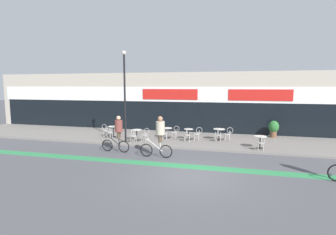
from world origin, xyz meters
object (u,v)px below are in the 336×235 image
at_px(bistro_table_0, 113,129).
at_px(lamp_post, 125,91).
at_px(bistro_table_3, 189,132).
at_px(cyclist_1, 118,131).
at_px(cafe_chair_2_near, 164,132).
at_px(cafe_chair_1_near, 133,135).
at_px(cafe_chair_3_near, 187,134).
at_px(cafe_chair_0_near, 109,131).
at_px(bistro_table_2, 167,131).
at_px(planter_pot, 274,128).
at_px(cafe_chair_5_near, 261,142).
at_px(cyclist_2, 159,133).
at_px(bistro_table_1, 137,133).
at_px(cafe_chair_3_side, 198,133).
at_px(bistro_table_4, 219,132).
at_px(bistro_table_5, 260,140).
at_px(cafe_chair_4_near, 218,134).
at_px(cafe_chair_1_side, 145,134).
at_px(cafe_chair_2_side, 175,131).
at_px(cafe_chair_0_side, 106,130).
at_px(cafe_chair_4_side, 228,133).

bearing_deg(bistro_table_0, lamp_post, -41.70).
bearing_deg(bistro_table_3, bistro_table_0, -176.26).
bearing_deg(cyclist_1, bistro_table_3, -129.08).
bearing_deg(cyclist_1, cafe_chair_2_near, -115.50).
height_order(cafe_chair_1_near, cafe_chair_3_near, same).
relative_size(cafe_chair_0_near, cafe_chair_1_near, 1.00).
bearing_deg(cyclist_1, cafe_chair_3_near, -134.20).
height_order(bistro_table_2, planter_pot, planter_pot).
xyz_separation_m(cafe_chair_5_near, cyclist_2, (-5.30, -2.38, 0.66)).
xyz_separation_m(bistro_table_1, cafe_chair_1_near, (-0.00, -0.63, -0.03)).
relative_size(cafe_chair_1_near, lamp_post, 0.15).
xyz_separation_m(bistro_table_2, cafe_chair_3_side, (2.23, -0.19, -0.01)).
relative_size(bistro_table_0, cafe_chair_0_near, 0.86).
distance_m(bistro_table_4, planter_pot, 4.22).
relative_size(cafe_chair_0_near, cyclist_1, 0.43).
relative_size(bistro_table_2, cafe_chair_5_near, 0.87).
distance_m(bistro_table_5, cyclist_1, 8.33).
height_order(bistro_table_2, cafe_chair_0_near, cafe_chair_0_near).
height_order(bistro_table_2, cafe_chair_2_near, cafe_chair_2_near).
bearing_deg(cafe_chair_0_near, cafe_chair_3_side, -80.13).
height_order(bistro_table_1, cafe_chair_5_near, cafe_chair_5_near).
relative_size(cafe_chair_4_near, cyclist_1, 0.43).
bearing_deg(cafe_chair_3_side, cafe_chair_2_near, 4.74).
relative_size(bistro_table_0, cafe_chair_3_side, 0.86).
relative_size(bistro_table_4, bistro_table_5, 1.08).
relative_size(bistro_table_0, bistro_table_4, 0.98).
relative_size(cafe_chair_1_near, cafe_chair_1_side, 1.00).
bearing_deg(cafe_chair_1_near, cafe_chair_0_near, 70.05).
distance_m(cafe_chair_2_near, cafe_chair_2_side, 0.87).
bearing_deg(cafe_chair_1_side, cafe_chair_3_side, -155.94).
bearing_deg(cafe_chair_2_side, cafe_chair_2_near, 47.41).
height_order(cafe_chair_3_near, cyclist_1, cyclist_1).
bearing_deg(cafe_chair_2_side, bistro_table_4, -173.08).
xyz_separation_m(cafe_chair_1_side, cafe_chair_3_near, (2.69, 0.59, 0.00)).
bearing_deg(cafe_chair_2_side, cafe_chair_0_near, 16.86).
bearing_deg(cafe_chair_5_near, bistro_table_1, 86.19).
relative_size(bistro_table_4, cafe_chair_2_side, 0.88).
height_order(cafe_chair_0_side, cafe_chair_4_side, same).
xyz_separation_m(bistro_table_1, cafe_chair_4_side, (5.95, 1.67, -0.03)).
distance_m(bistro_table_3, cafe_chair_3_near, 0.63).
bearing_deg(cafe_chair_3_near, cyclist_1, 129.78).
bearing_deg(cafe_chair_3_near, cafe_chair_4_near, -80.76).
relative_size(bistro_table_3, cyclist_2, 0.34).
relative_size(cafe_chair_0_side, cafe_chair_2_side, 1.00).
height_order(cafe_chair_0_near, cafe_chair_2_side, same).
height_order(cafe_chair_2_near, cafe_chair_3_side, same).
distance_m(bistro_table_1, cafe_chair_1_near, 0.63).
relative_size(cafe_chair_1_side, cyclist_2, 0.41).
relative_size(bistro_table_1, bistro_table_2, 0.98).
bearing_deg(bistro_table_2, cafe_chair_0_side, -172.99).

